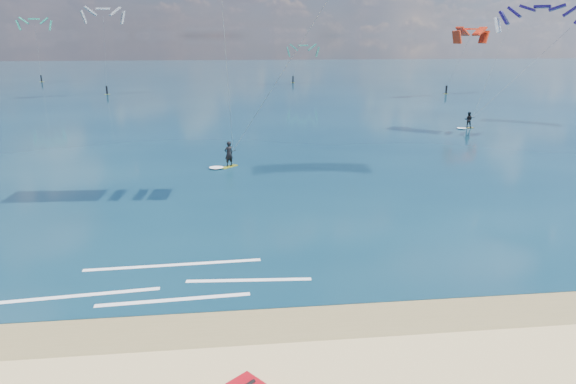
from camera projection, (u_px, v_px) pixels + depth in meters
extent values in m
plane|color=tan|center=(213.00, 133.00, 52.49)|extent=(320.00, 320.00, 0.00)
cube|color=olive|center=(182.00, 329.00, 17.32)|extent=(320.00, 2.40, 0.01)
cube|color=#0A283B|center=(221.00, 81.00, 113.32)|extent=(320.00, 200.00, 0.04)
cube|color=#CDDE1A|center=(229.00, 167.00, 38.59)|extent=(1.35, 1.32, 0.06)
imported|color=black|center=(229.00, 154.00, 38.31)|extent=(0.83, 0.75, 1.90)
cylinder|color=black|center=(233.00, 151.00, 37.96)|extent=(0.45, 0.43, 0.04)
cube|color=gold|center=(468.00, 128.00, 54.87)|extent=(1.36, 0.54, 0.06)
imported|color=black|center=(468.00, 120.00, 54.62)|extent=(1.02, 0.95, 1.68)
cylinder|color=black|center=(473.00, 117.00, 54.29)|extent=(0.54, 0.09, 0.04)
cube|color=white|center=(33.00, 300.00, 19.17)|extent=(9.25, 1.03, 0.01)
cube|color=white|center=(174.00, 265.00, 22.08)|extent=(7.51, 0.51, 0.01)
cube|color=white|center=(174.00, 300.00, 19.16)|extent=(5.72, 0.55, 0.01)
cube|color=white|center=(249.00, 280.00, 20.70)|extent=(5.06, 0.60, 0.01)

